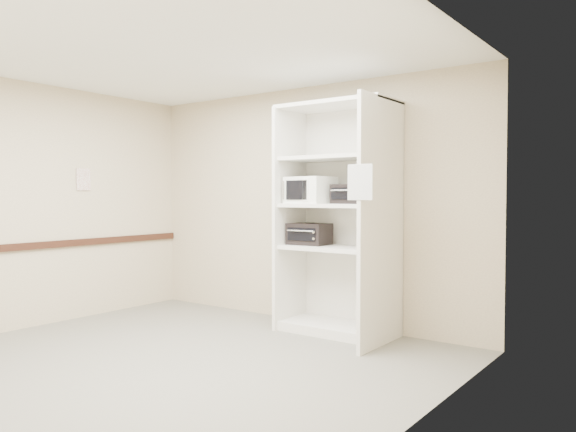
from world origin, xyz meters
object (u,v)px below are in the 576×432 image
Objects in this scene: shelving_unit at (341,226)px; toaster_oven_upper at (351,194)px; microwave at (310,190)px; toaster_oven_lower at (309,234)px.

shelving_unit is 6.94× the size of toaster_oven_upper.
microwave is 0.47m from toaster_oven_upper.
toaster_oven_lower is at bearing 179.89° from shelving_unit.
microwave is (-0.35, -0.06, 0.38)m from shelving_unit.
microwave is 1.36× the size of toaster_oven_upper.
microwave reaches higher than toaster_oven_upper.
toaster_oven_upper is (0.12, -0.01, 0.34)m from shelving_unit.
shelving_unit reaches higher than toaster_oven_lower.
microwave is 1.13× the size of toaster_oven_lower.
toaster_oven_lower is (-0.40, 0.00, -0.09)m from shelving_unit.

